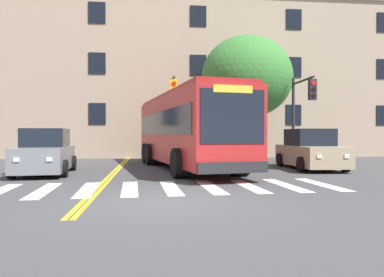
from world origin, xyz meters
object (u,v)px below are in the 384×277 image
(car_tan_far_lane, at_px, (310,151))
(street_tree_curbside_large, at_px, (248,77))
(traffic_light_overhead, at_px, (173,104))
(car_silver_behind_bus, at_px, (165,145))
(car_grey_near_lane, at_px, (45,153))
(city_bus, at_px, (186,129))
(traffic_light_near_corner, at_px, (302,104))

(car_tan_far_lane, relative_size, street_tree_curbside_large, 0.62)
(traffic_light_overhead, height_order, street_tree_curbside_large, street_tree_curbside_large)
(car_silver_behind_bus, xyz_separation_m, street_tree_curbside_large, (4.70, -4.73, 4.11))
(car_grey_near_lane, distance_m, street_tree_curbside_large, 12.34)
(traffic_light_overhead, bearing_deg, car_grey_near_lane, -146.56)
(car_grey_near_lane, height_order, street_tree_curbside_large, street_tree_curbside_large)
(car_silver_behind_bus, bearing_deg, street_tree_curbside_large, -45.16)
(car_tan_far_lane, xyz_separation_m, car_silver_behind_bus, (-6.32, 9.84, 0.01))
(city_bus, relative_size, car_silver_behind_bus, 2.57)
(city_bus, bearing_deg, car_tan_far_lane, -7.04)
(car_grey_near_lane, distance_m, car_tan_far_lane, 11.55)
(traffic_light_near_corner, bearing_deg, car_tan_far_lane, -101.79)
(city_bus, xyz_separation_m, car_tan_far_lane, (5.70, -0.70, -0.99))
(traffic_light_near_corner, relative_size, traffic_light_overhead, 0.99)
(car_silver_behind_bus, height_order, traffic_light_overhead, traffic_light_overhead)
(traffic_light_overhead, distance_m, street_tree_curbside_large, 5.58)
(city_bus, height_order, traffic_light_near_corner, traffic_light_near_corner)
(traffic_light_overhead, xyz_separation_m, street_tree_curbside_large, (4.58, 2.61, 1.83))
(car_silver_behind_bus, bearing_deg, car_grey_near_lane, -115.58)
(city_bus, relative_size, car_tan_far_lane, 2.45)
(traffic_light_overhead, bearing_deg, car_tan_far_lane, -21.97)
(car_grey_near_lane, distance_m, traffic_light_overhead, 6.77)
(city_bus, bearing_deg, traffic_light_near_corner, 11.88)
(car_grey_near_lane, relative_size, car_tan_far_lane, 0.95)
(car_silver_behind_bus, relative_size, traffic_light_near_corner, 0.98)
(car_tan_far_lane, height_order, car_silver_behind_bus, car_silver_behind_bus)
(street_tree_curbside_large, bearing_deg, traffic_light_overhead, -150.32)
(car_tan_far_lane, relative_size, car_silver_behind_bus, 1.05)
(traffic_light_near_corner, bearing_deg, city_bus, -168.12)
(car_grey_near_lane, xyz_separation_m, traffic_light_near_corner, (11.93, 3.00, 2.32))
(car_grey_near_lane, bearing_deg, traffic_light_overhead, 33.44)
(city_bus, height_order, car_grey_near_lane, city_bus)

